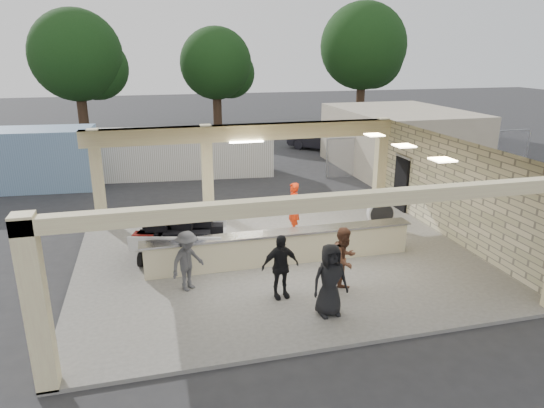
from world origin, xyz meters
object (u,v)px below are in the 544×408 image
object	(u,v)px
passenger_c	(187,261)
car_white_a	(377,149)
luggage_cart	(178,231)
passenger_d	(330,280)
car_white_b	(415,142)
container_white	(163,153)
baggage_handler	(293,208)
passenger_b	(280,266)
baggage_counter	(281,247)
drum_fan	(380,213)
car_dark	(320,139)
passenger_a	(344,260)

from	to	relation	value
passenger_c	car_white_a	bearing A→B (deg)	9.17
luggage_cart	passenger_d	bearing A→B (deg)	-37.50
passenger_c	car_white_b	xyz separation A→B (m)	(15.42, 15.00, -0.24)
passenger_d	container_white	bearing A→B (deg)	98.97
baggage_handler	passenger_b	size ratio (longest dim) A/B	1.05
baggage_handler	passenger_d	world-z (taller)	passenger_d
luggage_cart	car_white_b	distance (m)	20.16
passenger_b	baggage_counter	bearing A→B (deg)	67.50
drum_fan	baggage_handler	world-z (taller)	baggage_handler
drum_fan	passenger_d	xyz separation A→B (m)	(-3.89, -5.11, 0.35)
car_white_b	passenger_c	bearing A→B (deg)	127.88
baggage_handler	container_white	bearing A→B (deg)	-153.90
luggage_cart	baggage_handler	distance (m)	4.18
passenger_b	baggage_handler	bearing A→B (deg)	62.95
car_dark	container_white	distance (m)	11.10
passenger_b	passenger_d	bearing A→B (deg)	-56.77
car_white_b	passenger_d	bearing A→B (deg)	138.10
baggage_counter	car_dark	distance (m)	17.97
baggage_handler	car_white_a	bearing A→B (deg)	144.89
baggage_counter	drum_fan	bearing A→B (deg)	24.74
passenger_b	car_dark	world-z (taller)	passenger_b
baggage_counter	passenger_a	world-z (taller)	passenger_a
baggage_counter	passenger_d	size ratio (longest dim) A/B	4.54
luggage_cart	passenger_b	size ratio (longest dim) A/B	1.77
car_white_b	baggage_counter	bearing A→B (deg)	131.67
baggage_counter	passenger_c	world-z (taller)	passenger_c
passenger_a	container_white	world-z (taller)	container_white
car_dark	car_white_b	bearing A→B (deg)	-71.37
car_white_b	container_white	distance (m)	15.63
car_white_a	baggage_handler	bearing A→B (deg)	152.86
baggage_handler	passenger_d	bearing A→B (deg)	-4.10
luggage_cart	container_white	bearing A→B (deg)	105.01
passenger_b	luggage_cart	bearing A→B (deg)	120.50
baggage_handler	car_dark	xyz separation A→B (m)	(6.14, 14.16, -0.31)
drum_fan	passenger_d	distance (m)	6.43
passenger_c	container_white	world-z (taller)	container_white
baggage_handler	car_white_b	distance (m)	16.38
baggage_counter	passenger_b	distance (m)	2.17
baggage_handler	container_white	size ratio (longest dim) A/B	0.16
passenger_b	container_white	size ratio (longest dim) A/B	0.15
passenger_d	baggage_handler	bearing A→B (deg)	79.14
passenger_a	passenger_d	bearing A→B (deg)	-158.41
baggage_handler	passenger_b	xyz separation A→B (m)	(-1.66, -4.36, -0.04)
passenger_b	passenger_c	size ratio (longest dim) A/B	1.04
passenger_a	container_white	xyz separation A→B (m)	(-4.03, 14.08, 0.21)
baggage_handler	car_white_a	size ratio (longest dim) A/B	0.39
car_white_a	car_dark	size ratio (longest dim) A/B	1.12
car_white_a	container_white	distance (m)	12.32
luggage_cart	container_white	world-z (taller)	container_white
car_white_a	baggage_counter	bearing A→B (deg)	155.10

